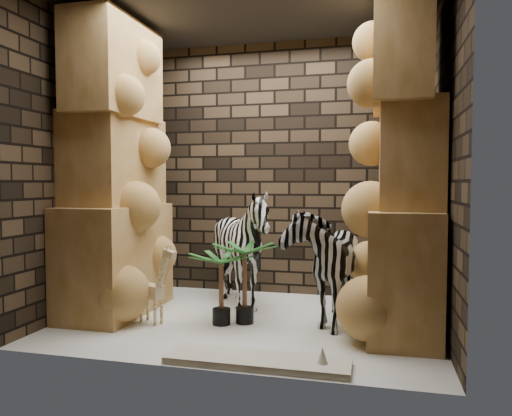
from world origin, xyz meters
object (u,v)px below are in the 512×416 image
(giraffe_toy, at_px, (151,282))
(palm_back, at_px, (221,288))
(zebra_left, at_px, (242,255))
(palm_front, at_px, (245,283))
(zebra_right, at_px, (326,253))
(surfboard, at_px, (257,361))

(giraffe_toy, distance_m, palm_back, 0.67)
(zebra_left, relative_size, palm_front, 1.61)
(zebra_left, distance_m, palm_front, 0.62)
(palm_front, xyz_separation_m, palm_back, (-0.20, -0.10, -0.04))
(zebra_left, xyz_separation_m, palm_back, (-0.02, -0.66, -0.22))
(giraffe_toy, relative_size, palm_back, 1.14)
(zebra_right, xyz_separation_m, zebra_left, (-0.92, 0.29, -0.09))
(zebra_left, xyz_separation_m, giraffe_toy, (-0.68, -0.78, -0.17))
(surfboard, bearing_deg, giraffe_toy, 147.75)
(giraffe_toy, bearing_deg, zebra_right, 41.60)
(zebra_left, relative_size, palm_back, 1.81)
(giraffe_toy, height_order, palm_front, giraffe_toy)
(zebra_left, height_order, palm_front, zebra_left)
(zebra_right, distance_m, giraffe_toy, 1.69)
(zebra_left, height_order, giraffe_toy, zebra_left)
(giraffe_toy, bearing_deg, palm_front, 38.53)
(zebra_right, xyz_separation_m, surfboard, (-0.37, -1.26, -0.63))
(zebra_left, relative_size, giraffe_toy, 1.59)
(zebra_right, height_order, zebra_left, zebra_right)
(zebra_left, xyz_separation_m, palm_front, (0.18, -0.57, -0.18))
(zebra_right, relative_size, giraffe_toy, 1.67)
(zebra_right, height_order, giraffe_toy, zebra_right)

